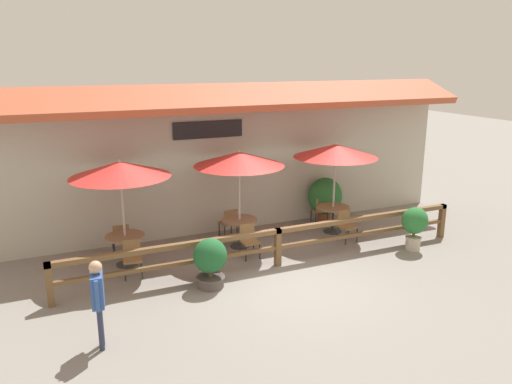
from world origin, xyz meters
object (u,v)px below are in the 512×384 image
Objects in this scene: potted_plant_broad_leaf at (210,261)px; chair_far_wallside at (320,209)px; chair_near_wallside at (121,238)px; pedestrian at (98,293)px; potted_plant_tall_tropical at (415,224)px; dining_table_middle at (240,225)px; dining_table_near at (125,241)px; potted_plant_entrance_palm at (325,197)px; chair_middle_streetside at (249,239)px; chair_far_streetside at (346,224)px; patio_umbrella_middle at (239,159)px; chair_near_streetside at (132,257)px; patio_umbrella_far at (336,151)px; patio_umbrella_near at (120,169)px; chair_middle_wallside at (229,222)px; dining_table_far at (333,212)px.

chair_far_wallside is at bearing 32.03° from potted_plant_broad_leaf.
chair_near_wallside is 0.52× the size of pedestrian.
dining_table_middle is at bearing 153.69° from potted_plant_tall_tropical.
pedestrian is (-1.01, -3.50, 0.43)m from dining_table_near.
dining_table_near is 6.27m from potted_plant_entrance_palm.
chair_middle_streetside and chair_far_streetside have the same top height.
chair_far_streetside is at bearing -14.93° from patio_umbrella_middle.
dining_table_near is 3.66m from pedestrian.
chair_near_streetside is 1.95m from potted_plant_broad_leaf.
dining_table_middle is at bearing -40.82° from pedestrian.
pedestrian is at bearing -152.83° from patio_umbrella_far.
chair_near_streetside is 0.76× the size of potted_plant_broad_leaf.
chair_far_wallside is 0.52× the size of pedestrian.
patio_umbrella_middle is at bearing 0.92° from patio_umbrella_near.
potted_plant_broad_leaf reaches higher than chair_far_wallside.
patio_umbrella_middle reaches higher than chair_far_streetside.
dining_table_middle is at bearing 86.69° from chair_middle_wallside.
chair_far_wallside is at bearing 87.44° from patio_umbrella_far.
pedestrian is (-3.95, -2.79, 0.57)m from chair_middle_streetside.
chair_near_streetside is at bearing -165.99° from dining_table_middle.
potted_plant_tall_tropical is (1.26, -1.27, 0.23)m from chair_far_streetside.
chair_near_wallside is at bearing 167.91° from dining_table_middle.
dining_table_near is at bearing -179.53° from dining_table_far.
chair_far_streetside is at bearing -93.67° from patio_umbrella_far.
potted_plant_tall_tropical is at bearing -3.44° from chair_near_streetside.
chair_near_wallside is at bearing -5.81° from pedestrian.
dining_table_near is 1.00× the size of dining_table_middle.
patio_umbrella_near is at bearing 0.00° from dining_table_near.
patio_umbrella_near is 2.79× the size of dining_table_far.
patio_umbrella_near reaches higher than pedestrian.
patio_umbrella_middle is at bearing -179.99° from dining_table_far.
patio_umbrella_middle is at bearing 0.00° from dining_table_middle.
dining_table_middle is 0.36× the size of patio_umbrella_far.
potted_plant_tall_tropical is at bearing -59.26° from dining_table_far.
potted_plant_tall_tropical is at bearing -15.60° from dining_table_near.
dining_table_near is 7.38m from potted_plant_tall_tropical.
chair_far_wallside reaches higher than dining_table_middle.
potted_plant_entrance_palm is at bearing 74.71° from chair_far_streetside.
chair_far_wallside is at bearing -176.82° from chair_near_wallside.
chair_middle_streetside is at bearing -47.11° from pedestrian.
chair_far_streetside is at bearing -60.24° from pedestrian.
dining_table_near is at bearing -179.08° from dining_table_middle.
dining_table_near is at bearing 180.00° from patio_umbrella_near.
chair_near_wallside is at bearing 167.91° from patio_umbrella_middle.
patio_umbrella_far is (5.90, -0.64, 1.93)m from chair_near_wallside.
pedestrian is (-8.11, -1.51, 0.34)m from potted_plant_tall_tropical.
dining_table_middle is 0.68× the size of potted_plant_entrance_palm.
chair_middle_wallside is at bearing 33.85° from chair_near_streetside.
dining_table_far is 4.83m from potted_plant_broad_leaf.
chair_near_wallside is at bearing 90.18° from dining_table_near.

